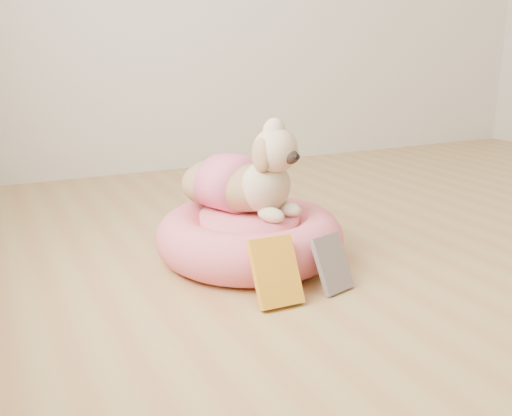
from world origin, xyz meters
name	(u,v)px	position (x,y,z in m)	size (l,w,h in m)	color
pet_bed	(250,237)	(-0.87, 0.72, 0.08)	(0.65, 0.65, 0.17)	#DB555C
dog	(245,163)	(-0.88, 0.74, 0.33)	(0.32, 0.46, 0.34)	brown
book_yellow	(276,272)	(-0.96, 0.37, 0.09)	(0.13, 0.03, 0.20)	yellow
book_white	(332,264)	(-0.76, 0.37, 0.08)	(0.11, 0.02, 0.18)	silver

